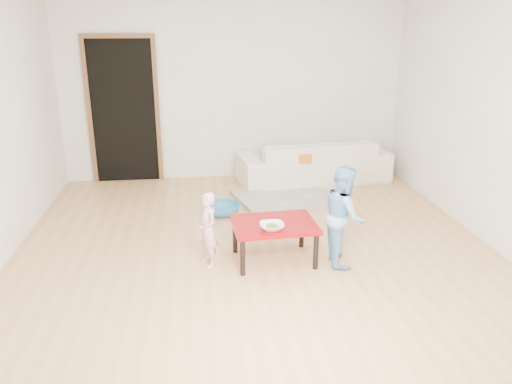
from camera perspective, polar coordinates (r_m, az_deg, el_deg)
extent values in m
cube|color=tan|center=(5.43, -0.26, -5.82)|extent=(5.00, 5.00, 0.01)
cube|color=white|center=(7.48, -2.56, 11.46)|extent=(5.00, 0.02, 2.60)
cube|color=white|center=(5.86, 25.03, 7.63)|extent=(0.02, 5.00, 2.60)
imported|color=white|center=(7.41, 6.54, 3.54)|extent=(2.28, 1.13, 0.64)
cube|color=orange|center=(7.05, 4.23, 4.20)|extent=(0.51, 0.46, 0.13)
imported|color=white|center=(4.73, 1.83, -3.96)|extent=(0.23, 0.23, 0.06)
imported|color=pink|center=(4.83, -5.53, -4.34)|extent=(0.26, 0.32, 0.74)
imported|color=#6AAAF5|center=(4.91, 9.97, -2.62)|extent=(0.41, 0.51, 0.99)
imported|color=teal|center=(6.18, -3.88, -2.02)|extent=(0.43, 0.43, 0.14)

